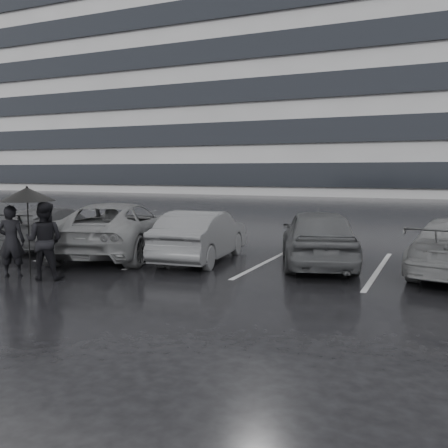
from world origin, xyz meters
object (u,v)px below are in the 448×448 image
Objects in this scene: pedestrian_right at (44,241)px; car_main at (318,237)px; car_west_b at (118,229)px; pedestrian_left at (11,241)px; car_west_a at (202,236)px; car_west_c at (56,227)px.

car_main is at bearing -163.01° from pedestrian_right.
pedestrian_right is at bearing 81.43° from car_west_b.
pedestrian_right is at bearing 158.01° from pedestrian_left.
pedestrian_right is at bearing 20.00° from car_main.
pedestrian_left is at bearing 43.71° from car_west_a.
car_west_b is 2.60m from car_west_c.
car_main is at bearing 172.91° from car_west_c.
pedestrian_left is (-2.95, -3.56, 0.14)m from car_west_a.
pedestrian_left reaches higher than car_main.
car_main is 0.99× the size of car_west_c.
car_west_b is (-2.55, -0.15, 0.08)m from car_west_a.
car_main is 2.65× the size of pedestrian_left.
car_main is 0.80× the size of car_west_b.
pedestrian_right is (-5.07, -3.98, 0.12)m from car_main.
pedestrian_right is (3.04, -3.64, 0.22)m from car_west_c.
car_west_b is 3.43m from pedestrian_left.
pedestrian_left is at bearing 110.64° from car_west_c.
pedestrian_left reaches higher than car_west_b.
pedestrian_right is at bearing 120.35° from car_west_c.
car_main is at bearing 170.39° from car_west_b.
car_main is 3.03m from car_west_a.
car_west_b is 3.14× the size of pedestrian_right.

